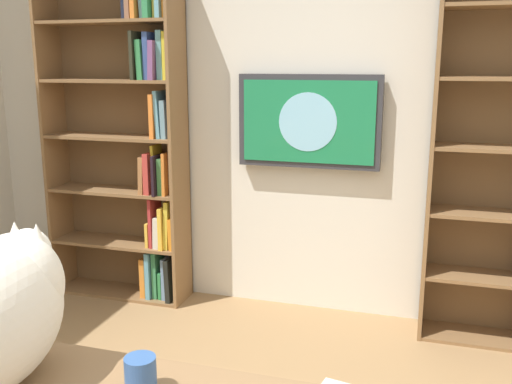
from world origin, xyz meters
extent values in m
cube|color=silver|center=(0.00, -2.23, 1.35)|extent=(4.52, 0.06, 2.70)
cube|color=brown|center=(-0.79, -2.04, 1.12)|extent=(0.02, 0.28, 2.25)
cube|color=brown|center=(-1.21, -2.17, 1.12)|extent=(0.87, 0.01, 2.25)
cube|color=brown|center=(-1.21, -2.04, 0.01)|extent=(0.83, 0.27, 0.02)
cube|color=brown|center=(-1.21, -2.04, 0.38)|extent=(0.83, 0.27, 0.02)
cube|color=brown|center=(-1.21, -2.04, 0.75)|extent=(0.83, 0.27, 0.02)
cube|color=brown|center=(0.75, -2.04, 1.10)|extent=(0.02, 0.28, 2.20)
cube|color=brown|center=(1.68, -2.04, 1.10)|extent=(0.02, 0.28, 2.20)
cube|color=brown|center=(1.21, -2.17, 1.10)|extent=(0.94, 0.01, 2.20)
cube|color=brown|center=(1.21, -2.04, 0.01)|extent=(0.90, 0.27, 0.02)
cube|color=brown|center=(1.21, -2.04, 0.37)|extent=(0.90, 0.27, 0.02)
cube|color=brown|center=(1.21, -2.04, 0.74)|extent=(0.90, 0.27, 0.02)
cube|color=brown|center=(1.21, -2.04, 1.10)|extent=(0.90, 0.27, 0.02)
cube|color=brown|center=(1.21, -2.04, 1.46)|extent=(0.90, 0.27, 0.02)
cube|color=brown|center=(1.21, -2.04, 1.83)|extent=(0.90, 0.27, 0.02)
cube|color=#2B7149|center=(0.78, -2.04, 0.13)|extent=(0.03, 0.15, 0.22)
cube|color=black|center=(0.82, -2.03, 0.17)|extent=(0.04, 0.23, 0.29)
cube|color=#6D8CAD|center=(0.86, -2.05, 0.16)|extent=(0.03, 0.19, 0.28)
cube|color=#2F8143|center=(0.89, -2.04, 0.11)|extent=(0.02, 0.17, 0.18)
cube|color=#377D4D|center=(0.93, -2.03, 0.18)|extent=(0.03, 0.15, 0.32)
cube|color=#5B98AD|center=(0.97, -2.03, 0.18)|extent=(0.03, 0.18, 0.32)
cube|color=orange|center=(1.02, -2.04, 0.16)|extent=(0.04, 0.17, 0.27)
cube|color=orange|center=(0.79, -2.02, 0.49)|extent=(0.03, 0.18, 0.21)
cube|color=gold|center=(0.82, -2.04, 0.54)|extent=(0.04, 0.21, 0.32)
cube|color=gold|center=(0.85, -2.03, 0.52)|extent=(0.03, 0.22, 0.28)
cube|color=beige|center=(0.89, -2.03, 0.49)|extent=(0.05, 0.20, 0.21)
cube|color=#AE3030|center=(0.94, -2.02, 0.55)|extent=(0.02, 0.16, 0.33)
cube|color=gold|center=(0.97, -2.05, 0.46)|extent=(0.02, 0.20, 0.16)
cube|color=#946B45|center=(0.79, -2.05, 0.91)|extent=(0.03, 0.13, 0.33)
cube|color=orange|center=(0.82, -2.03, 0.88)|extent=(0.02, 0.21, 0.27)
cube|color=#407A3F|center=(0.85, -2.04, 0.86)|extent=(0.03, 0.20, 0.24)
cube|color=black|center=(0.88, -2.02, 0.87)|extent=(0.02, 0.24, 0.26)
cube|color=yellow|center=(0.91, -2.04, 0.90)|extent=(0.04, 0.13, 0.31)
cube|color=#BB3B34|center=(0.94, -2.04, 0.88)|extent=(0.04, 0.22, 0.27)
cube|color=#A0683B|center=(0.98, -2.03, 0.87)|extent=(0.04, 0.20, 0.24)
cube|color=#7E507B|center=(0.79, -2.04, 1.25)|extent=(0.03, 0.13, 0.28)
cube|color=#6C94A4|center=(0.82, -2.03, 1.23)|extent=(0.04, 0.15, 0.24)
cube|color=#619EB2|center=(0.86, -2.05, 1.26)|extent=(0.04, 0.21, 0.30)
cube|color=orange|center=(0.89, -2.05, 1.25)|extent=(0.03, 0.23, 0.28)
cube|color=gold|center=(0.79, -2.03, 1.62)|extent=(0.03, 0.16, 0.29)
cube|color=#619D9E|center=(0.83, -2.03, 1.62)|extent=(0.04, 0.15, 0.30)
cube|color=#754879|center=(0.87, -2.02, 1.59)|extent=(0.04, 0.22, 0.24)
cube|color=#364E87|center=(0.92, -2.04, 1.62)|extent=(0.04, 0.19, 0.29)
cube|color=#328348|center=(0.96, -2.04, 1.59)|extent=(0.04, 0.22, 0.24)
cube|color=#28291C|center=(1.00, -2.02, 1.62)|extent=(0.02, 0.23, 0.29)
cube|color=#649FAC|center=(0.82, -2.03, 1.95)|extent=(0.03, 0.22, 0.22)
cube|color=#191E2F|center=(1.06, -2.02, 1.95)|extent=(0.02, 0.14, 0.24)
cube|color=#333338|center=(-0.06, -2.15, 1.23)|extent=(0.88, 0.06, 0.57)
cube|color=#1E7F4C|center=(-0.06, -2.12, 1.23)|extent=(0.81, 0.01, 0.50)
cylinder|color=#8CCCEA|center=(-0.06, -2.11, 1.23)|extent=(0.36, 0.00, 0.36)
ellipsoid|color=silver|center=(0.25, 0.10, 1.00)|extent=(0.25, 0.25, 0.28)
sphere|color=silver|center=(0.25, 0.05, 1.08)|extent=(0.13, 0.13, 0.13)
cone|color=silver|center=(0.22, 0.05, 1.13)|extent=(0.06, 0.06, 0.07)
cone|color=silver|center=(0.29, 0.05, 1.13)|extent=(0.06, 0.06, 0.07)
cone|color=beige|center=(0.22, 0.05, 1.12)|extent=(0.03, 0.03, 0.05)
cone|color=beige|center=(0.29, 0.05, 1.12)|extent=(0.03, 0.03, 0.05)
cylinder|color=#335999|center=(-0.11, 0.12, 0.81)|extent=(0.08, 0.08, 0.10)
camera|label=1|loc=(-0.76, 1.27, 1.58)|focal=39.94mm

